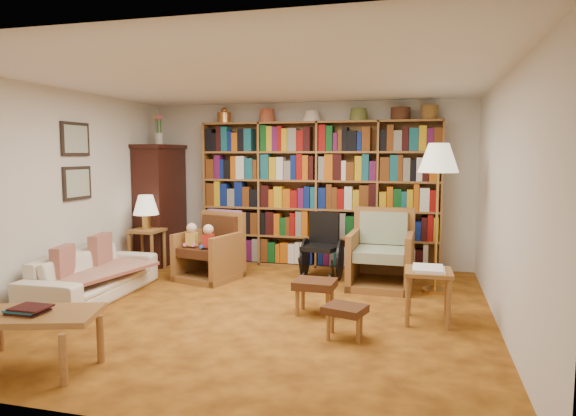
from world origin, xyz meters
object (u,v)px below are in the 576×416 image
(sofa, at_px, (93,275))
(coffee_table, at_px, (28,319))
(footstool_a, at_px, (315,286))
(footstool_b, at_px, (345,312))
(side_table_papers, at_px, (428,279))
(armchair_sage, at_px, (381,257))
(floor_lamp, at_px, (438,164))
(side_table_lamp, at_px, (147,240))
(armchair_leather, at_px, (212,251))
(wheelchair, at_px, (322,249))

(sofa, height_order, coffee_table, sofa)
(footstool_a, distance_m, footstool_b, 0.78)
(side_table_papers, xyz_separation_m, footstool_b, (-0.75, -0.66, -0.20))
(armchair_sage, xyz_separation_m, footstool_b, (-0.18, -2.04, -0.13))
(sofa, xyz_separation_m, coffee_table, (0.75, -1.88, 0.12))
(footstool_a, bearing_deg, floor_lamp, 44.49)
(footstool_a, relative_size, coffee_table, 0.37)
(side_table_lamp, xyz_separation_m, armchair_sage, (3.39, 0.04, -0.09))
(sofa, xyz_separation_m, footstool_a, (2.69, 0.07, 0.03))
(floor_lamp, bearing_deg, armchair_sage, 167.67)
(armchair_leather, distance_m, floor_lamp, 3.23)
(floor_lamp, distance_m, footstool_a, 2.20)
(armchair_leather, xyz_separation_m, footstool_a, (1.72, -1.23, -0.08))
(armchair_leather, height_order, coffee_table, armchair_leather)
(sofa, xyz_separation_m, side_table_lamp, (-0.10, 1.42, 0.19))
(sofa, relative_size, footstool_b, 4.31)
(sofa, height_order, armchair_leather, armchair_leather)
(sofa, relative_size, armchair_sage, 1.88)
(wheelchair, bearing_deg, sofa, -146.42)
(sofa, xyz_separation_m, armchair_leather, (0.97, 1.29, 0.10))
(armchair_sage, xyz_separation_m, wheelchair, (-0.82, 0.18, 0.03))
(sofa, relative_size, side_table_lamp, 3.03)
(sofa, height_order, side_table_papers, side_table_papers)
(wheelchair, xyz_separation_m, footstool_a, (0.22, -1.57, -0.11))
(armchair_sage, xyz_separation_m, side_table_papers, (0.58, -1.38, 0.07))
(armchair_sage, distance_m, coffee_table, 4.20)
(armchair_leather, xyz_separation_m, floor_lamp, (2.99, 0.02, 1.21))
(footstool_b, relative_size, coffee_table, 0.36)
(sofa, distance_m, side_table_lamp, 1.44)
(armchair_leather, height_order, floor_lamp, floor_lamp)
(footstool_b, bearing_deg, wheelchair, 106.18)
(armchair_leather, distance_m, side_table_papers, 3.14)
(armchair_leather, relative_size, wheelchair, 1.02)
(footstool_a, bearing_deg, armchair_sage, 66.86)
(side_table_lamp, relative_size, armchair_sage, 0.62)
(sofa, xyz_separation_m, footstool_b, (3.11, -0.58, -0.02))
(coffee_table, bearing_deg, sofa, 111.68)
(armchair_leather, relative_size, armchair_sage, 0.93)
(wheelchair, bearing_deg, footstool_a, -81.90)
(side_table_lamp, bearing_deg, side_table_papers, -18.74)
(side_table_lamp, relative_size, footstool_a, 1.39)
(wheelchair, height_order, footstool_a, wheelchair)
(sofa, bearing_deg, side_table_lamp, 1.71)
(side_table_lamp, distance_m, floor_lamp, 4.22)
(wheelchair, distance_m, footstool_b, 2.32)
(footstool_a, xyz_separation_m, coffee_table, (-1.94, -1.95, 0.09))
(armchair_sage, height_order, floor_lamp, floor_lamp)
(armchair_sage, bearing_deg, floor_lamp, -12.33)
(armchair_leather, xyz_separation_m, side_table_papers, (2.89, -1.21, 0.07))
(sofa, relative_size, coffee_table, 1.57)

